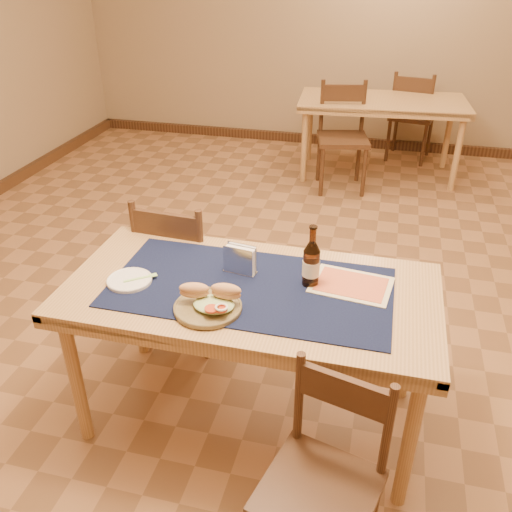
% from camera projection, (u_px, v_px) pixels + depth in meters
% --- Properties ---
extents(room, '(6.04, 7.04, 2.84)m').
position_uv_depth(room, '(290.00, 91.00, 2.67)').
color(room, '#966741').
rests_on(room, ground).
extents(main_table, '(1.60, 0.80, 0.75)m').
position_uv_depth(main_table, '(250.00, 303.00, 2.36)').
color(main_table, tan).
rests_on(main_table, ground).
extents(placemat, '(1.20, 0.60, 0.01)m').
position_uv_depth(placemat, '(250.00, 287.00, 2.32)').
color(placemat, '#0E1835').
rests_on(placemat, main_table).
extents(baseboard, '(6.00, 7.00, 0.10)m').
position_uv_depth(baseboard, '(283.00, 313.00, 3.34)').
color(baseboard, '#472C19').
rests_on(baseboard, ground).
extents(back_table, '(1.62, 0.90, 0.75)m').
position_uv_depth(back_table, '(382.00, 108.00, 5.17)').
color(back_table, tan).
rests_on(back_table, ground).
extents(chair_main_far, '(0.45, 0.45, 0.92)m').
position_uv_depth(chair_main_far, '(183.00, 268.00, 2.99)').
color(chair_main_far, '#472C19').
rests_on(chair_main_far, ground).
extents(chair_main_near, '(0.46, 0.46, 0.82)m').
position_uv_depth(chair_main_near, '(323.00, 479.00, 1.87)').
color(chair_main_near, '#472C19').
rests_on(chair_main_near, ground).
extents(chair_back_near, '(0.53, 0.53, 0.96)m').
position_uv_depth(chair_back_near, '(342.00, 135.00, 4.97)').
color(chair_back_near, '#472C19').
rests_on(chair_back_near, ground).
extents(chair_back_far, '(0.50, 0.50, 0.93)m').
position_uv_depth(chair_back_far, '(412.00, 115.00, 5.63)').
color(chair_back_far, '#472C19').
rests_on(chair_back_far, ground).
extents(sandwich_plate, '(0.28, 0.28, 0.11)m').
position_uv_depth(sandwich_plate, '(210.00, 303.00, 2.16)').
color(sandwich_plate, brown).
rests_on(sandwich_plate, placemat).
extents(side_plate, '(0.20, 0.20, 0.02)m').
position_uv_depth(side_plate, '(129.00, 280.00, 2.35)').
color(side_plate, white).
rests_on(side_plate, placemat).
extents(fork, '(0.13, 0.10, 0.00)m').
position_uv_depth(fork, '(143.00, 277.00, 2.35)').
color(fork, '#AAE67E').
rests_on(fork, side_plate).
extents(beer_bottle, '(0.07, 0.07, 0.28)m').
position_uv_depth(beer_bottle, '(311.00, 263.00, 2.28)').
color(beer_bottle, '#44210C').
rests_on(beer_bottle, placemat).
extents(napkin_holder, '(0.15, 0.07, 0.13)m').
position_uv_depth(napkin_holder, '(240.00, 260.00, 2.39)').
color(napkin_holder, silver).
rests_on(napkin_holder, placemat).
extents(menu_card, '(0.36, 0.29, 0.01)m').
position_uv_depth(menu_card, '(351.00, 285.00, 2.32)').
color(menu_card, beige).
rests_on(menu_card, placemat).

